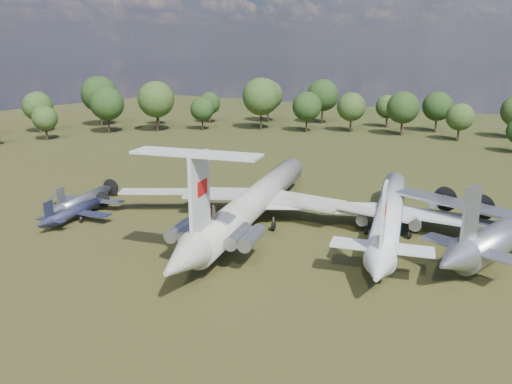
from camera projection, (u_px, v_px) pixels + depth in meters
The scene contains 7 objects.
ground at pixel (219, 220), 68.09m from camera, with size 300.00×300.00×0.00m, color #1F3712.
il62_airliner at pixel (256, 205), 66.12m from camera, with size 40.14×52.18×5.12m, color silver, non-canonical shape.
tu104_jet at pixel (389, 217), 62.40m from camera, with size 32.72×43.62×4.36m, color silver, non-canonical shape.
an12_transport at pixel (510, 235), 56.30m from camera, with size 29.50×32.97×4.34m, color #95989D, non-canonical shape.
small_prop_west at pixel (74, 214), 67.36m from camera, with size 10.25×13.97×2.05m, color black, non-canonical shape.
small_prop_northwest at pixel (85, 202), 72.48m from camera, with size 11.52×15.71×2.30m, color #AAACB2, non-canonical shape.
person_on_il62 at pixel (213, 212), 52.09m from camera, with size 0.63×0.41×1.72m, color #846343.
Camera 1 is at (39.66, -51.10, 22.19)m, focal length 35.00 mm.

